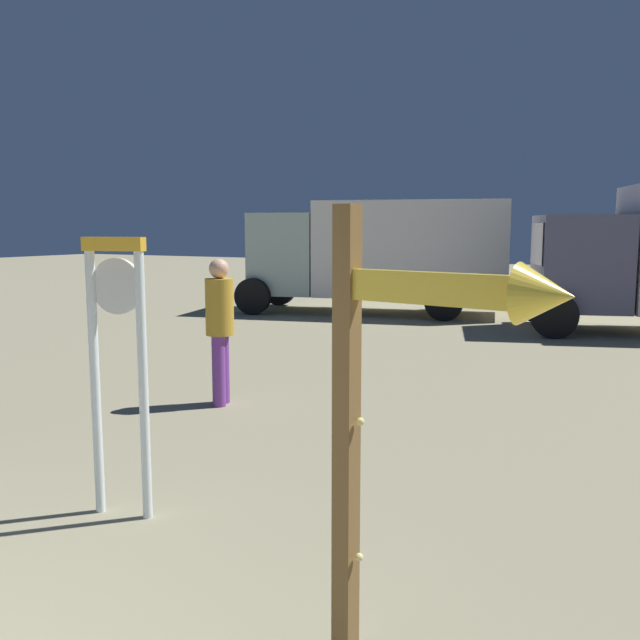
{
  "coord_description": "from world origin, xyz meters",
  "views": [
    {
      "loc": [
        3.02,
        -0.71,
        2.14
      ],
      "look_at": [
        -0.23,
        5.43,
        1.2
      ],
      "focal_mm": 38.37,
      "sensor_mm": 36.0,
      "label": 1
    }
  ],
  "objects_px": {
    "box_truck_far": "(382,251)",
    "standing_clock": "(118,346)",
    "person_distant": "(220,324)",
    "arrow_sign": "(415,378)"
  },
  "relations": [
    {
      "from": "standing_clock",
      "to": "person_distant",
      "type": "relative_size",
      "value": 1.17
    },
    {
      "from": "person_distant",
      "to": "box_truck_far",
      "type": "relative_size",
      "value": 0.26
    },
    {
      "from": "standing_clock",
      "to": "person_distant",
      "type": "xyz_separation_m",
      "value": [
        -1.27,
        2.97,
        -0.3
      ]
    },
    {
      "from": "person_distant",
      "to": "standing_clock",
      "type": "bearing_deg",
      "value": -66.92
    },
    {
      "from": "standing_clock",
      "to": "person_distant",
      "type": "bearing_deg",
      "value": 113.08
    },
    {
      "from": "arrow_sign",
      "to": "person_distant",
      "type": "height_order",
      "value": "arrow_sign"
    },
    {
      "from": "standing_clock",
      "to": "arrow_sign",
      "type": "distance_m",
      "value": 2.74
    },
    {
      "from": "arrow_sign",
      "to": "person_distant",
      "type": "xyz_separation_m",
      "value": [
        -3.86,
        3.83,
        -0.5
      ]
    },
    {
      "from": "box_truck_far",
      "to": "standing_clock",
      "type": "bearing_deg",
      "value": -76.01
    },
    {
      "from": "person_distant",
      "to": "arrow_sign",
      "type": "bearing_deg",
      "value": -44.73
    }
  ]
}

